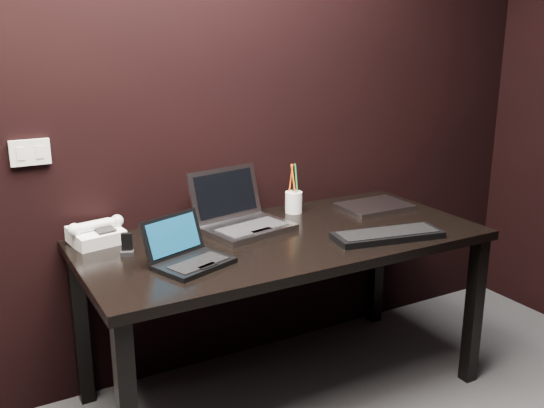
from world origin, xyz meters
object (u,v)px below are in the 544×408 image
desk_phone (96,234)px  mobile_phone (127,247)px  silver_laptop (242,218)px  desk (284,253)px  closed_laptop (374,206)px  pen_cup (294,201)px  netbook (188,255)px  ext_keyboard (388,235)px

desk_phone → mobile_phone: desk_phone is taller
silver_laptop → mobile_phone: 0.54m
desk → mobile_phone: (-0.64, 0.10, 0.11)m
desk → closed_laptop: size_ratio=5.13×
desk → silver_laptop: bearing=123.1°
mobile_phone → pen_cup: bearing=11.5°
pen_cup → mobile_phone: bearing=-168.5°
desk → silver_laptop: size_ratio=4.05×
desk_phone → netbook: bearing=-58.6°
desk → mobile_phone: 0.66m
mobile_phone → pen_cup: (0.86, 0.17, 0.02)m
ext_keyboard → pen_cup: (-0.15, 0.51, 0.04)m
desk → pen_cup: bearing=52.0°
netbook → closed_laptop: size_ratio=1.00×
ext_keyboard → pen_cup: size_ratio=2.05×
closed_laptop → pen_cup: pen_cup is taller
mobile_phone → desk_phone: bearing=111.2°
pen_cup → ext_keyboard: bearing=-73.8°
ext_keyboard → silver_laptop: bearing=139.1°
netbook → silver_laptop: 0.46m
silver_laptop → desk: bearing=-56.9°
desk → netbook: netbook is taller
silver_laptop → closed_laptop: (0.70, -0.04, -0.04)m
netbook → pen_cup: pen_cup is taller
desk → mobile_phone: mobile_phone is taller
silver_laptop → pen_cup: size_ratio=1.77×
silver_laptop → ext_keyboard: silver_laptop is taller
mobile_phone → silver_laptop: bearing=7.8°
ext_keyboard → closed_laptop: bearing=58.6°
desk → ext_keyboard: size_ratio=3.50×
closed_laptop → mobile_phone: size_ratio=3.87×
desk_phone → ext_keyboard: bearing=-26.0°
netbook → closed_laptop: netbook is taller
silver_laptop → desk_phone: bearing=169.2°
closed_laptop → desk_phone: 1.32m
closed_laptop → desk_phone: size_ratio=1.38×
netbook → mobile_phone: netbook is taller
desk → desk_phone: bearing=158.2°
netbook → mobile_phone: bearing=129.0°
netbook → desk_phone: 0.47m
ext_keyboard → mobile_phone: 1.06m
closed_laptop → mobile_phone: (-1.24, -0.04, 0.02)m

